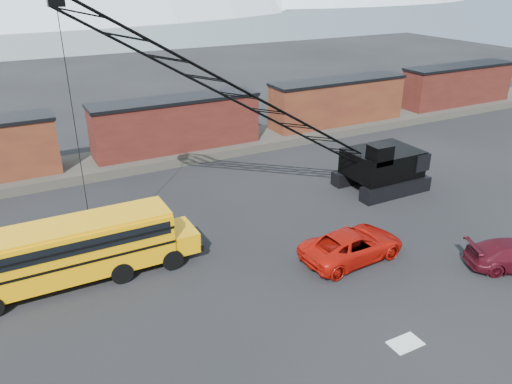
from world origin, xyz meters
The scene contains 9 objects.
ground centered at (0.00, 0.00, 0.00)m, with size 160.00×160.00×0.00m, color black.
gravel_berm centered at (0.00, 22.00, 0.35)m, with size 120.00×5.00×0.70m, color #454038.
boxcar_mid centered at (0.00, 22.00, 2.76)m, with size 13.70×3.10×4.17m.
boxcar_east_near centered at (16.00, 22.00, 2.76)m, with size 13.70×3.10×4.17m.
boxcar_east_far centered at (32.00, 22.00, 2.76)m, with size 13.70×3.10×4.17m.
snow_patch centered at (0.50, -4.00, 0.01)m, with size 1.40×0.90×0.02m, color silver.
school_bus centered at (-10.58, 7.06, 1.79)m, with size 11.65×2.65×3.19m.
red_pickup centered at (2.67, 2.41, 0.81)m, with size 2.70×5.85×1.63m, color #B21108.
crawler_crane centered at (0.76, 9.09, 7.02)m, with size 23.11×4.20×13.49m.
Camera 1 is at (-12.60, -15.49, 14.17)m, focal length 35.00 mm.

